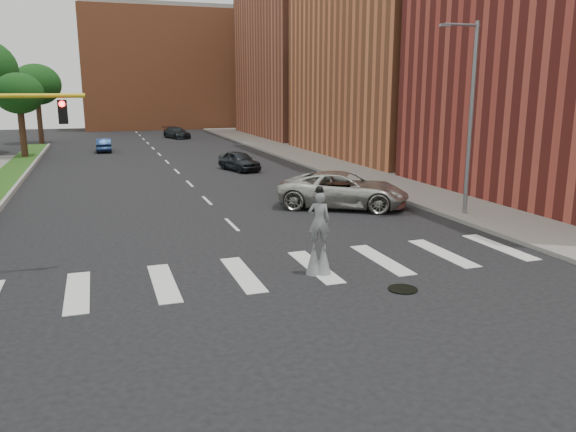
% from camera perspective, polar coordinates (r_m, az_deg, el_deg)
% --- Properties ---
extents(ground_plane, '(160.00, 160.00, 0.00)m').
position_cam_1_polar(ground_plane, '(18.18, 0.09, -6.50)').
color(ground_plane, black).
rests_on(ground_plane, ground).
extents(median_curb, '(0.20, 60.00, 0.28)m').
position_cam_1_polar(median_curb, '(37.04, -26.15, 2.32)').
color(median_curb, gray).
rests_on(median_curb, ground).
extents(sidewalk_right, '(5.00, 90.00, 0.18)m').
position_cam_1_polar(sidewalk_right, '(45.41, 4.83, 5.20)').
color(sidewalk_right, slate).
rests_on(sidewalk_right, ground).
extents(manhole, '(0.90, 0.90, 0.04)m').
position_cam_1_polar(manhole, '(17.66, 11.57, -7.29)').
color(manhole, black).
rests_on(manhole, ground).
extents(building_mid, '(16.00, 22.00, 24.00)m').
position_cam_1_polar(building_mid, '(54.17, 12.60, 18.79)').
color(building_mid, '#C2653D').
rests_on(building_mid, ground).
extents(building_far, '(16.00, 22.00, 20.00)m').
position_cam_1_polar(building_far, '(75.57, 2.72, 15.74)').
color(building_far, '#A7553D').
rests_on(building_far, ground).
extents(building_backdrop, '(26.00, 14.00, 18.00)m').
position_cam_1_polar(building_backdrop, '(95.00, -12.18, 14.25)').
color(building_backdrop, '#C2653D').
rests_on(building_backdrop, ground).
extents(streetlight, '(2.05, 0.20, 9.00)m').
position_cam_1_polar(streetlight, '(27.70, 17.96, 9.85)').
color(streetlight, slate).
rests_on(streetlight, ground).
extents(stilt_performer, '(0.82, 0.68, 2.98)m').
position_cam_1_polar(stilt_performer, '(18.40, 3.15, -2.29)').
color(stilt_performer, '#382216').
rests_on(stilt_performer, ground).
extents(suv_crossing, '(7.30, 6.04, 1.85)m').
position_cam_1_polar(suv_crossing, '(29.17, 5.65, 2.66)').
color(suv_crossing, '#B2B0A8').
rests_on(suv_crossing, ground).
extents(car_near, '(2.81, 4.60, 1.46)m').
position_cam_1_polar(car_near, '(42.78, -4.99, 5.61)').
color(car_near, black).
rests_on(car_near, ground).
extents(car_mid, '(1.47, 4.03, 1.32)m').
position_cam_1_polar(car_mid, '(58.58, -18.20, 6.86)').
color(car_mid, '#15264A').
rests_on(car_mid, ground).
extents(car_far, '(3.35, 5.22, 1.41)m').
position_cam_1_polar(car_far, '(72.66, -11.23, 8.30)').
color(car_far, black).
rests_on(car_far, ground).
extents(tree_6, '(4.11, 4.11, 7.43)m').
position_cam_1_polar(tree_6, '(54.44, -25.68, 11.08)').
color(tree_6, '#382216').
rests_on(tree_6, ground).
extents(tree_7, '(5.32, 5.32, 8.83)m').
position_cam_1_polar(tree_7, '(70.00, -24.20, 12.06)').
color(tree_7, '#382216').
rests_on(tree_7, ground).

